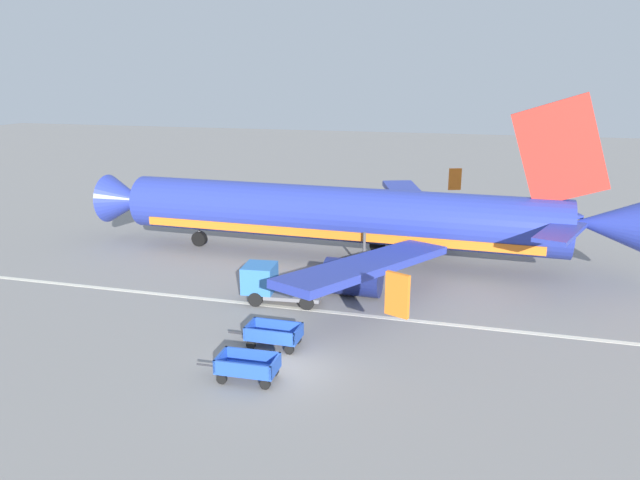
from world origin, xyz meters
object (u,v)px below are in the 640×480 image
at_px(baggage_cart_second_in_row, 274,334).
at_px(airplane, 351,216).
at_px(baggage_cart_nearest, 247,367).
at_px(service_truck_beside_carts, 268,283).

bearing_deg(baggage_cart_second_in_row, airplane, 88.02).
xyz_separation_m(baggage_cart_nearest, baggage_cart_second_in_row, (-0.02, 3.28, 0.00)).
bearing_deg(service_truck_beside_carts, baggage_cart_nearest, -75.46).
distance_m(airplane, service_truck_beside_carts, 9.48).
xyz_separation_m(baggage_cart_nearest, service_truck_beside_carts, (-2.25, 8.67, 0.50)).
height_order(airplane, service_truck_beside_carts, airplane).
height_order(airplane, baggage_cart_second_in_row, airplane).
distance_m(airplane, baggage_cart_nearest, 17.72).
bearing_deg(baggage_cart_second_in_row, service_truck_beside_carts, 112.48).
bearing_deg(baggage_cart_nearest, service_truck_beside_carts, 104.54).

